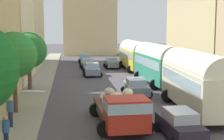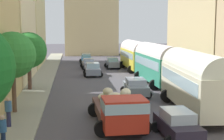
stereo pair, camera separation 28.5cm
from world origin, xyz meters
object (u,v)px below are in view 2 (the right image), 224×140
Objects in this scene: parked_bus_0 at (195,79)px; car_5 at (112,63)px; car_3 at (177,124)px; parked_bus_2 at (135,54)px; car_4 at (136,87)px; pedestrian_0 at (3,131)px; parked_bus_1 at (157,62)px; car_0 at (93,69)px; pedestrian_1 at (8,111)px; cargo_truck_0 at (119,109)px; car_2 at (86,58)px; car_1 at (88,64)px.

car_5 is (-2.72, 24.98, -1.57)m from parked_bus_0.
car_3 is at bearing -118.67° from parked_bus_0.
parked_bus_2 reaches higher than car_4.
pedestrian_0 is at bearing -112.40° from parked_bus_2.
parked_bus_2 is at bearing 83.96° from car_3.
parked_bus_1 is 16.74m from car_3.
car_5 is at bearing 65.34° from car_0.
parked_bus_0 is at bearing 11.65° from pedestrian_1.
pedestrian_1 is at bearing -108.81° from car_5.
parked_bus_2 is 1.35× the size of cargo_truck_0.
car_4 is at bearing 54.20° from pedestrian_0.
pedestrian_1 is at bearing 174.05° from cargo_truck_0.
car_3 is at bearing -89.49° from car_4.
parked_bus_1 is 15.47m from cargo_truck_0.
car_2 is at bearing 100.89° from parked_bus_0.
car_4 is at bearing -90.81° from car_5.
pedestrian_1 is (-0.40, 3.59, 0.04)m from pedestrian_0.
pedestrian_0 is (-8.96, -31.06, 0.24)m from car_5.
parked_bus_0 reaches higher than car_0.
parked_bus_2 is 5.42× the size of pedestrian_0.
car_0 is at bearing -88.38° from car_1.
cargo_truck_0 reaches higher than car_4.
car_5 is 32.32m from pedestrian_0.
car_4 is at bearing -83.05° from car_2.
parked_bus_2 is at bearing -43.98° from car_5.
pedestrian_0 is at bearing -125.80° from car_4.
parked_bus_1 reaches higher than car_1.
car_5 is at bearing 73.91° from pedestrian_0.
pedestrian_1 is at bearing -168.35° from parked_bus_0.
car_4 is at bearing -76.15° from car_0.
pedestrian_1 is at bearing -137.07° from car_4.
parked_bus_1 is 2.49× the size of car_0.
car_1 is at bearing 103.93° from parked_bus_0.
car_0 is 24.71m from pedestrian_0.
car_2 is 1.09× the size of car_5.
parked_bus_0 is 2.38× the size of car_1.
parked_bus_1 is at bearing 89.20° from parked_bus_0.
cargo_truck_0 is 28.29m from car_5.
parked_bus_2 reaches higher than pedestrian_1.
parked_bus_2 is 16.70m from car_4.
car_0 is at bearing -114.66° from car_5.
parked_bus_2 is at bearing 90.62° from parked_bus_1.
car_2 is 1.01× the size of car_3.
pedestrian_1 is at bearing -99.72° from car_2.
car_3 is (-3.04, -16.38, -1.55)m from parked_bus_1.
car_3 is 2.25× the size of pedestrian_0.
parked_bus_1 is 18.33m from pedestrian_1.
car_5 is (3.23, 7.03, -0.02)m from car_0.
pedestrian_1 is (-12.23, -13.60, -1.27)m from parked_bus_1.
car_3 is 8.83m from pedestrian_0.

